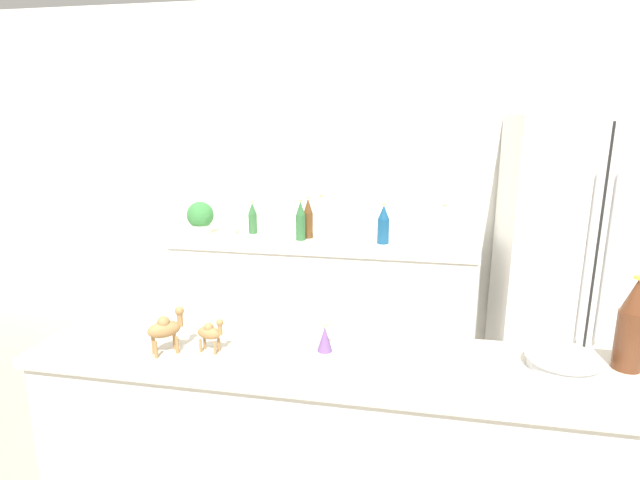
{
  "coord_description": "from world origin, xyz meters",
  "views": [
    {
      "loc": [
        0.17,
        -0.95,
        1.73
      ],
      "look_at": [
        -0.29,
        1.45,
        1.13
      ],
      "focal_mm": 28.0,
      "sensor_mm": 36.0,
      "label": 1
    }
  ],
  "objects": [
    {
      "name": "wall_back",
      "position": [
        0.0,
        2.73,
        1.27
      ],
      "size": [
        8.0,
        0.06,
        2.55
      ],
      "color": "white",
      "rests_on": "ground_plane"
    },
    {
      "name": "back_counter",
      "position": [
        -0.46,
        2.4,
        0.45
      ],
      "size": [
        2.08,
        0.63,
        0.9
      ],
      "color": "white",
      "rests_on": "ground_plane"
    },
    {
      "name": "refrigerator",
      "position": [
        1.17,
        2.32,
        0.87
      ],
      "size": [
        0.89,
        0.74,
        1.75
      ],
      "color": "silver",
      "rests_on": "ground_plane"
    },
    {
      "name": "potted_plant",
      "position": [
        -1.36,
        2.38,
        1.03
      ],
      "size": [
        0.19,
        0.19,
        0.24
      ],
      "color": "silver",
      "rests_on": "back_counter"
    },
    {
      "name": "paper_towel_roll",
      "position": [
        -1.15,
        2.35,
        1.02
      ],
      "size": [
        0.11,
        0.11,
        0.25
      ],
      "color": "white",
      "rests_on": "back_counter"
    },
    {
      "name": "back_bottle_0",
      "position": [
        -0.61,
        2.36,
        1.03
      ],
      "size": [
        0.07,
        0.07,
        0.28
      ],
      "color": "#2D6033",
      "rests_on": "back_counter"
    },
    {
      "name": "back_bottle_1",
      "position": [
        -0.03,
        2.37,
        1.03
      ],
      "size": [
        0.08,
        0.08,
        0.27
      ],
      "color": "navy",
      "rests_on": "back_counter"
    },
    {
      "name": "back_bottle_2",
      "position": [
        -0.45,
        2.31,
        1.05
      ],
      "size": [
        0.07,
        0.07,
        0.33
      ],
      "color": "#B2B7BC",
      "rests_on": "back_counter"
    },
    {
      "name": "back_bottle_3",
      "position": [
        0.37,
        2.49,
        1.02
      ],
      "size": [
        0.08,
        0.08,
        0.26
      ],
      "color": "#B2B7BC",
      "rests_on": "back_counter"
    },
    {
      "name": "back_bottle_4",
      "position": [
        -0.57,
        2.43,
        1.04
      ],
      "size": [
        0.07,
        0.07,
        0.29
      ],
      "color": "brown",
      "rests_on": "back_counter"
    },
    {
      "name": "back_bottle_5",
      "position": [
        -1.0,
        2.5,
        1.01
      ],
      "size": [
        0.06,
        0.06,
        0.24
      ],
      "color": "#2D6033",
      "rests_on": "back_counter"
    },
    {
      "name": "wine_bottle",
      "position": [
        0.84,
        0.62,
        1.11
      ],
      "size": [
        0.08,
        0.08,
        0.3
      ],
      "color": "#562D19",
      "rests_on": "bar_counter"
    },
    {
      "name": "fruit_bowl",
      "position": [
        0.64,
        0.59,
        0.99
      ],
      "size": [
        0.23,
        0.23,
        0.05
      ],
      "color": "#B7BABF",
      "rests_on": "bar_counter"
    },
    {
      "name": "camel_figurine",
      "position": [
        -0.48,
        0.49,
        1.04
      ],
      "size": [
        0.1,
        0.05,
        0.12
      ],
      "color": "olive",
      "rests_on": "bar_counter"
    },
    {
      "name": "camel_figurine_second",
      "position": [
        -0.62,
        0.45,
        1.06
      ],
      "size": [
        0.12,
        0.11,
        0.15
      ],
      "color": "olive",
      "rests_on": "bar_counter"
    },
    {
      "name": "wise_man_figurine_crimson",
      "position": [
        -0.11,
        0.57,
        1.02
      ],
      "size": [
        0.05,
        0.05,
        0.12
      ],
      "color": "#6B4784",
      "rests_on": "bar_counter"
    }
  ]
}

